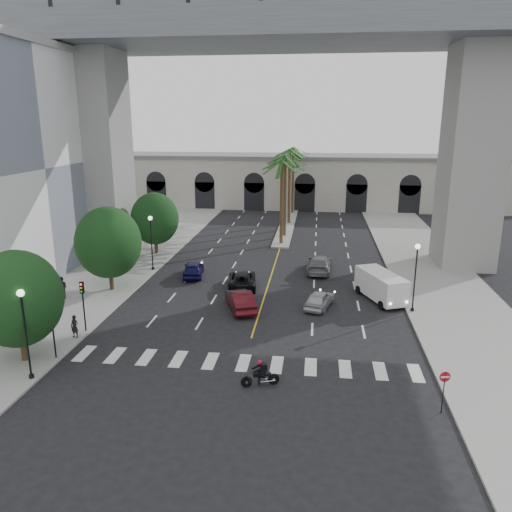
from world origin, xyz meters
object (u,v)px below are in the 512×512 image
Objects in this scene: traffic_signal_near at (52,321)px; pedestrian_b at (62,288)px; car_c at (242,280)px; traffic_signal_far at (83,298)px; cargo_van at (381,285)px; lamp_post_left_far at (151,238)px; car_e at (193,269)px; motorcycle_rider at (261,374)px; do_not_enter_sign at (444,383)px; lamp_post_left_near at (25,327)px; lamp_post_right at (416,272)px; pedestrian_a at (75,326)px; car_d at (319,264)px; car_b at (241,300)px; car_a at (319,299)px.

traffic_signal_near reaches higher than pedestrian_b.
traffic_signal_near is at bearing 50.41° from car_c.
cargo_van is (20.64, 8.95, -1.25)m from traffic_signal_far.
car_e is at bearing -15.96° from lamp_post_left_far.
motorcycle_rider is 9.31m from do_not_enter_sign.
cargo_van is at bearing 36.69° from lamp_post_left_near.
lamp_post_right is at bearing 31.54° from motorcycle_rider.
lamp_post_left_far is 1.25× the size of car_e.
pedestrian_a is 22.79m from do_not_enter_sign.
cargo_van reaches higher than car_d.
lamp_post_left_near is at bearing 53.99° from car_c.
pedestrian_a is (-10.00, -6.63, 0.15)m from car_b.
lamp_post_left_far reaches higher than pedestrian_b.
do_not_enter_sign reaches higher than pedestrian_b.
lamp_post_left_far is at bearing 90.40° from traffic_signal_far.
motorcycle_rider is 0.42× the size of car_c.
pedestrian_a is (-0.20, -1.08, -1.60)m from traffic_signal_far.
car_d is at bearing 55.13° from lamp_post_left_near.
car_b is (9.80, 5.54, -1.75)m from traffic_signal_far.
cargo_van is at bearing 83.23° from do_not_enter_sign.
car_d reaches higher than car_b.
car_a is at bearing 34.30° from pedestrian_a.
traffic_signal_near reaches higher than car_e.
motorcycle_rider is 11.39m from car_b.
lamp_post_left_near reaches higher than car_c.
do_not_enter_sign is (6.06, -23.24, 0.85)m from car_d.
do_not_enter_sign is (1.16, -15.96, 0.38)m from cargo_van.
do_not_enter_sign is at bearing -44.47° from lamp_post_left_far.
lamp_post_right reaches higher than motorcycle_rider.
cargo_van is (20.64, 12.95, -1.25)m from traffic_signal_near.
lamp_post_left_near reaches higher than car_e.
lamp_post_right is 14.47m from car_c.
car_e is 17.03m from cargo_van.
pedestrian_b is 0.79× the size of do_not_enter_sign.
lamp_post_right is 23.62m from traffic_signal_far.
cargo_van is at bearing 32.11° from traffic_signal_near.
lamp_post_left_near is 25.94m from cargo_van.
car_e is at bearing 159.90° from lamp_post_right.
car_d is at bearing 63.43° from motorcycle_rider.
traffic_signal_near is 13.79m from car_b.
lamp_post_right is at bearing -72.92° from cargo_van.
cargo_van is at bearing 17.76° from pedestrian_b.
lamp_post_right is at bearing 163.89° from car_b.
car_a is 0.79× the size of car_c.
lamp_post_left_near is 13.05m from motorcycle_rider.
motorcycle_rider is (12.76, 1.02, -2.52)m from lamp_post_left_near.
traffic_signal_far is 7.60m from pedestrian_b.
car_e is at bearing 142.36° from cargo_van.
traffic_signal_near is 0.85× the size of car_e.
motorcycle_rider is 21.94m from car_d.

